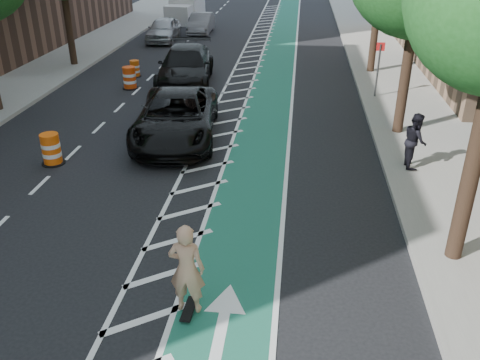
# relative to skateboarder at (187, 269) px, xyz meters

# --- Properties ---
(ground) EXTENTS (120.00, 120.00, 0.00)m
(ground) POSITION_rel_skateboarder_xyz_m (-2.30, 2.50, -1.05)
(ground) COLOR black
(ground) RESTS_ON ground
(bike_lane) EXTENTS (2.00, 90.00, 0.01)m
(bike_lane) POSITION_rel_skateboarder_xyz_m (0.70, 12.50, -1.05)
(bike_lane) COLOR #1A5C46
(bike_lane) RESTS_ON ground
(buffer_strip) EXTENTS (1.40, 90.00, 0.01)m
(buffer_strip) POSITION_rel_skateboarder_xyz_m (-0.80, 12.50, -1.05)
(buffer_strip) COLOR silver
(buffer_strip) RESTS_ON ground
(sidewalk_right) EXTENTS (5.00, 90.00, 0.15)m
(sidewalk_right) POSITION_rel_skateboarder_xyz_m (7.20, 12.50, -0.98)
(sidewalk_right) COLOR gray
(sidewalk_right) RESTS_ON ground
(curb_right) EXTENTS (0.12, 90.00, 0.16)m
(curb_right) POSITION_rel_skateboarder_xyz_m (4.75, 12.50, -0.97)
(curb_right) COLOR gray
(curb_right) RESTS_ON ground
(curb_left) EXTENTS (0.12, 90.00, 0.16)m
(curb_left) POSITION_rel_skateboarder_xyz_m (-9.35, 12.50, -0.97)
(curb_left) COLOR gray
(curb_left) RESTS_ON ground
(sign_post) EXTENTS (0.35, 0.08, 2.47)m
(sign_post) POSITION_rel_skateboarder_xyz_m (5.30, 14.50, 0.30)
(sign_post) COLOR #4C4C4C
(sign_post) RESTS_ON ground
(skateboard) EXTENTS (0.24, 0.74, 0.10)m
(skateboard) POSITION_rel_skateboarder_xyz_m (0.00, 0.00, -0.97)
(skateboard) COLOR black
(skateboard) RESTS_ON ground
(skateboarder) EXTENTS (0.71, 0.49, 1.91)m
(skateboarder) POSITION_rel_skateboarder_xyz_m (0.00, 0.00, 0.00)
(skateboarder) COLOR tan
(skateboarder) RESTS_ON skateboard
(suv_near) EXTENTS (3.34, 6.14, 1.63)m
(suv_near) POSITION_rel_skateboarder_xyz_m (-2.30, 9.02, -0.24)
(suv_near) COLOR black
(suv_near) RESTS_ON ground
(suv_far) EXTENTS (3.00, 6.15, 1.72)m
(suv_far) POSITION_rel_skateboarder_xyz_m (-3.44, 15.95, -0.19)
(suv_far) COLOR black
(suv_far) RESTS_ON ground
(car_silver) EXTENTS (1.92, 4.45, 1.50)m
(car_silver) POSITION_rel_skateboarder_xyz_m (-7.06, 25.88, -0.31)
(car_silver) COLOR #A9AAAF
(car_silver) RESTS_ON ground
(car_grey) EXTENTS (1.54, 4.17, 1.36)m
(car_grey) POSITION_rel_skateboarder_xyz_m (-5.10, 28.86, -0.37)
(car_grey) COLOR slate
(car_grey) RESTS_ON ground
(pedestrian) EXTENTS (0.68, 0.86, 1.72)m
(pedestrian) POSITION_rel_skateboarder_xyz_m (5.54, 7.20, -0.05)
(pedestrian) COLOR black
(pedestrian) RESTS_ON sidewalk_right
(box_truck) EXTENTS (2.44, 4.74, 1.91)m
(box_truck) POSITION_rel_skateboarder_xyz_m (-7.27, 33.72, -0.18)
(box_truck) COLOR silver
(box_truck) RESTS_ON ground
(barrel_a) EXTENTS (0.74, 0.74, 1.01)m
(barrel_a) POSITION_rel_skateboarder_xyz_m (-5.77, 6.42, -0.58)
(barrel_a) COLOR #F45A0C
(barrel_a) RESTS_ON ground
(barrel_b) EXTENTS (0.75, 0.75, 1.02)m
(barrel_b) POSITION_rel_skateboarder_xyz_m (-5.90, 14.90, -0.57)
(barrel_b) COLOR #D53E0B
(barrel_b) RESTS_ON ground
(barrel_c) EXTENTS (0.60, 0.60, 0.81)m
(barrel_c) POSITION_rel_skateboarder_xyz_m (-6.30, 17.00, -0.67)
(barrel_c) COLOR #E2570B
(barrel_c) RESTS_ON ground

